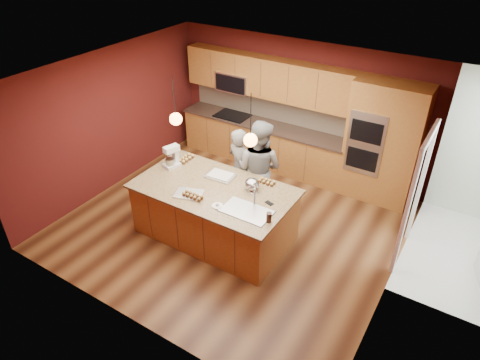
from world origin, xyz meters
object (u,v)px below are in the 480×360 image
Objects in this scene: island at (215,211)px; mixing_bowl at (252,184)px; person_left at (240,169)px; stand_mixer at (172,158)px; person_right at (259,169)px.

mixing_bowl is at bearing 28.58° from island.
stand_mixer is at bearing 61.51° from person_left.
island is 1.43× the size of person_right.
stand_mixer is 1.55m from mixing_bowl.
mixing_bowl is at bearing 21.60° from stand_mixer.
person_right is 0.75m from mixing_bowl.
island is 10.51× the size of mixing_bowl.
person_right reaches higher than person_left.
person_left is 0.41m from person_right.
island is at bearing 73.98° from person_right.
island reaches higher than mixing_bowl.
mixing_bowl is at bearing 110.27° from person_right.
person_left is 4.01× the size of stand_mixer.
stand_mixer is at bearing -176.22° from mixing_bowl.
person_left is 1.24m from stand_mixer.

